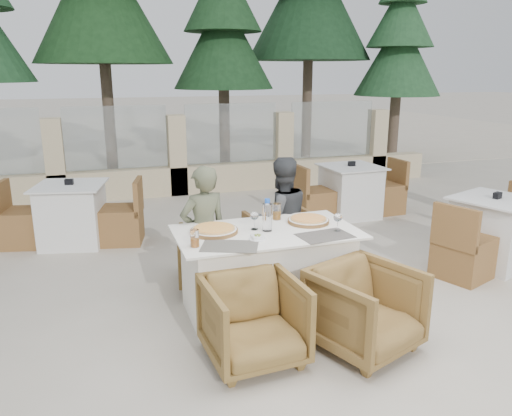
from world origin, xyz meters
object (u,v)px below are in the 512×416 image
object	(u,v)px
bg_table_b	(350,191)
wine_glass_centre	(254,220)
beer_glass_right	(277,212)
bg_table_a	(72,214)
wine_glass_corner	(338,221)
water_bottle	(267,215)
bg_table_c	(493,232)
diner_right	(281,220)
armchair_near_left	(253,321)
diner_left	(204,234)
armchair_far_left	(210,256)
armchair_far_right	(284,242)
pizza_right	(308,220)
olive_dish	(258,237)
armchair_near_right	(365,309)
pizza_left	(214,230)
dining_table	(266,272)
beer_glass_left	(195,238)

from	to	relation	value
bg_table_b	wine_glass_centre	bearing A→B (deg)	-135.50
beer_glass_right	bg_table_a	xyz separation A→B (m)	(-1.91, 2.21, -0.46)
wine_glass_corner	bg_table_a	distance (m)	3.58
water_bottle	bg_table_c	world-z (taller)	water_bottle
diner_right	bg_table_c	xyz separation A→B (m)	(2.42, -0.33, -0.27)
armchair_near_left	diner_left	bearing A→B (deg)	91.58
armchair_far_left	armchair_far_right	world-z (taller)	armchair_far_right
pizza_right	olive_dish	size ratio (longest dim) A/B	3.49
olive_dish	armchair_near_right	xyz separation A→B (m)	(0.66, -0.65, -0.46)
pizza_right	armchair_far_left	size ratio (longest dim) A/B	0.58
armchair_far_right	diner_right	distance (m)	0.40
diner_left	beer_glass_right	bearing A→B (deg)	152.99
pizza_left	beer_glass_right	bearing A→B (deg)	17.21
pizza_left	wine_glass_corner	world-z (taller)	wine_glass_corner
armchair_near_right	wine_glass_centre	bearing A→B (deg)	102.69
wine_glass_corner	beer_glass_right	distance (m)	0.63
wine_glass_corner	bg_table_c	size ratio (longest dim) A/B	0.11
beer_glass_right	diner_left	world-z (taller)	diner_left
dining_table	water_bottle	size ratio (longest dim) A/B	5.54
pizza_right	water_bottle	size ratio (longest dim) A/B	1.33
wine_glass_centre	olive_dish	bearing A→B (deg)	-102.41
armchair_far_right	bg_table_a	xyz separation A→B (m)	(-2.20, 1.68, 0.05)
pizza_left	diner_right	bearing A→B (deg)	32.58
beer_glass_left	diner_right	distance (m)	1.36
water_bottle	beer_glass_right	xyz separation A→B (m)	(0.20, 0.30, -0.07)
pizza_right	wine_glass_centre	distance (m)	0.54
dining_table	pizza_left	distance (m)	0.62
diner_left	water_bottle	bearing A→B (deg)	121.99
pizza_right	beer_glass_left	size ratio (longest dim) A/B	2.72
diner_left	armchair_near_left	bearing A→B (deg)	81.22
armchair_far_right	bg_table_a	bearing A→B (deg)	-42.38
pizza_right	armchair_far_left	distance (m)	1.14
wine_glass_corner	armchair_near_right	world-z (taller)	wine_glass_corner
pizza_right	bg_table_a	world-z (taller)	pizza_right
pizza_left	olive_dish	xyz separation A→B (m)	(0.30, -0.29, -0.00)
beer_glass_left	armchair_near_right	distance (m)	1.45
armchair_near_left	armchair_near_right	size ratio (longest dim) A/B	0.97
wine_glass_corner	armchair_near_left	bearing A→B (deg)	-151.11
beer_glass_right	bg_table_b	world-z (taller)	beer_glass_right
bg_table_a	diner_left	bearing A→B (deg)	-46.17
beer_glass_left	armchair_far_left	size ratio (longest dim) A/B	0.21
armchair_near_right	bg_table_b	world-z (taller)	bg_table_b
diner_right	bg_table_b	distance (m)	2.68
beer_glass_right	water_bottle	bearing A→B (deg)	-124.18
pizza_right	beer_glass_right	xyz separation A→B (m)	(-0.24, 0.19, 0.05)
armchair_far_left	diner_left	xyz separation A→B (m)	(-0.13, -0.31, 0.35)
wine_glass_centre	armchair_far_right	size ratio (longest dim) A/B	0.25
pizza_left	armchair_far_right	bearing A→B (deg)	38.01
beer_glass_left	beer_glass_right	size ratio (longest dim) A/B	0.92
bg_table_c	water_bottle	bearing A→B (deg)	165.35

